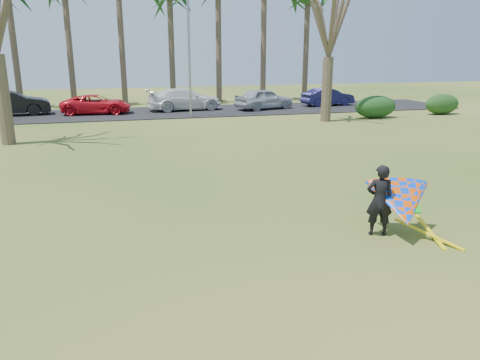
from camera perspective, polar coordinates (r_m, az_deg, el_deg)
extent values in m
plane|color=#235111|center=(10.70, 2.84, -8.46)|extent=(100.00, 100.00, 0.00)
cube|color=black|center=(34.69, -10.12, 8.10)|extent=(46.00, 7.00, 0.06)
cylinder|color=#4A3E2C|center=(40.88, -25.82, 14.21)|extent=(0.48, 0.48, 9.00)
cylinder|color=brown|center=(40.40, -20.11, 15.29)|extent=(0.48, 0.48, 9.70)
cylinder|color=#47372B|center=(40.31, -14.27, 16.24)|extent=(0.48, 0.48, 10.40)
cylinder|color=#493C2B|center=(40.60, -8.34, 15.54)|extent=(0.48, 0.48, 9.00)
cylinder|color=#4E3E2F|center=(41.30, -2.63, 16.16)|extent=(0.48, 0.48, 9.70)
cylinder|color=#4F3D2F|center=(42.36, 2.88, 16.61)|extent=(0.48, 0.48, 10.40)
cylinder|color=#493C2C|center=(43.75, 8.05, 15.53)|extent=(0.48, 0.48, 9.00)
cylinder|color=#443529|center=(24.88, -26.90, 8.66)|extent=(0.64, 0.64, 4.20)
cylinder|color=#453829|center=(30.34, 10.54, 10.78)|extent=(0.64, 0.64, 3.99)
cylinder|color=gray|center=(31.70, -6.21, 14.77)|extent=(0.16, 0.16, 8.00)
ellipsoid|color=#173E16|center=(32.81, 16.19, 8.57)|extent=(2.97, 1.34, 1.48)
ellipsoid|color=#193C15|center=(36.29, 23.41, 8.49)|extent=(2.59, 1.22, 1.44)
imported|color=black|center=(35.86, -26.23, 8.40)|extent=(5.30, 2.42, 1.69)
imported|color=red|center=(34.71, -17.11, 8.82)|extent=(4.94, 2.61, 1.32)
imported|color=white|center=(35.56, -6.74, 9.75)|extent=(5.73, 2.85, 1.60)
imported|color=#A9AEB7|center=(35.98, 2.95, 9.87)|extent=(4.94, 3.18, 1.57)
imported|color=#191848|center=(38.96, 10.65, 9.94)|extent=(4.39, 1.94, 1.40)
imported|color=black|center=(11.71, 16.64, -2.39)|extent=(0.74, 0.59, 1.75)
cone|color=blue|center=(11.76, 19.13, -2.66)|extent=(2.13, 2.39, 2.02)
cube|color=#0CBF19|center=(11.78, 19.81, -2.95)|extent=(0.62, 0.60, 0.24)
cube|color=yellow|center=(12.08, 21.88, -6.67)|extent=(0.85, 1.66, 0.28)
cube|color=yellow|center=(12.34, 22.08, -6.22)|extent=(0.56, 1.76, 0.22)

